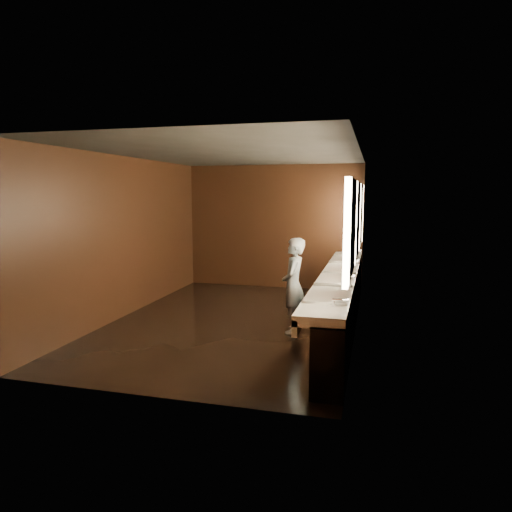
{
  "coord_description": "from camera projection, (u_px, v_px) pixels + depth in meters",
  "views": [
    {
      "loc": [
        2.25,
        -7.19,
        2.16
      ],
      "look_at": [
        0.37,
        0.0,
        1.13
      ],
      "focal_mm": 32.0,
      "sensor_mm": 36.0,
      "label": 1
    }
  ],
  "objects": [
    {
      "name": "sink_counter",
      "position": [
        343.0,
        299.0,
        7.24
      ],
      "size": [
        0.55,
        5.4,
        1.01
      ],
      "color": "black",
      "rests_on": "floor"
    },
    {
      "name": "floor",
      "position": [
        235.0,
        321.0,
        7.75
      ],
      "size": [
        6.0,
        6.0,
        0.0
      ],
      "primitive_type": "plane",
      "color": "black",
      "rests_on": "ground"
    },
    {
      "name": "wall_left",
      "position": [
        127.0,
        237.0,
        8.06
      ],
      "size": [
        0.02,
        6.0,
        2.8
      ],
      "primitive_type": "cube",
      "color": "black",
      "rests_on": "floor"
    },
    {
      "name": "wall_right",
      "position": [
        358.0,
        243.0,
        7.06
      ],
      "size": [
        0.02,
        6.0,
        2.8
      ],
      "primitive_type": "cube",
      "color": "black",
      "rests_on": "floor"
    },
    {
      "name": "mirror_band",
      "position": [
        357.0,
        220.0,
        7.02
      ],
      "size": [
        0.06,
        5.03,
        1.15
      ],
      "color": "#FFE6B5",
      "rests_on": "wall_right"
    },
    {
      "name": "trash_bin",
      "position": [
        325.0,
        322.0,
        6.83
      ],
      "size": [
        0.34,
        0.34,
        0.5
      ],
      "primitive_type": "cylinder",
      "rotation": [
        0.0,
        0.0,
        -0.07
      ],
      "color": "black",
      "rests_on": "floor"
    },
    {
      "name": "ceiling",
      "position": [
        234.0,
        153.0,
        7.37
      ],
      "size": [
        4.0,
        6.0,
        0.02
      ],
      "primitive_type": "cube",
      "color": "#2D2D2B",
      "rests_on": "wall_back"
    },
    {
      "name": "wall_front",
      "position": [
        148.0,
        268.0,
        4.69
      ],
      "size": [
        4.0,
        0.02,
        2.8
      ],
      "primitive_type": "cube",
      "color": "black",
      "rests_on": "floor"
    },
    {
      "name": "person",
      "position": [
        293.0,
        285.0,
        7.07
      ],
      "size": [
        0.37,
        0.55,
        1.48
      ],
      "primitive_type": "imported",
      "rotation": [
        0.0,
        0.0,
        -1.54
      ],
      "color": "#9CC4E9",
      "rests_on": "floor"
    },
    {
      "name": "wall_back",
      "position": [
        274.0,
        227.0,
        10.44
      ],
      "size": [
        4.0,
        0.02,
        2.8
      ],
      "primitive_type": "cube",
      "color": "black",
      "rests_on": "floor"
    }
  ]
}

